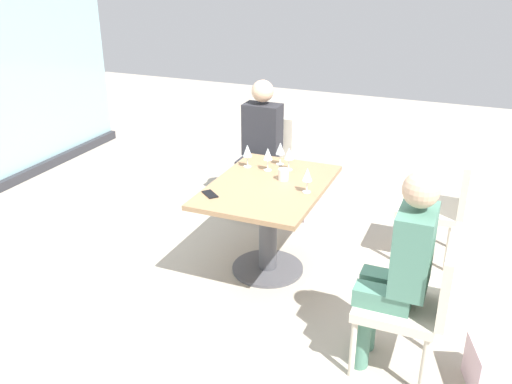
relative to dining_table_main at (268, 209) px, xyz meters
The scene contains 16 objects.
ground_plane 0.53m from the dining_table_main, ahead, with size 12.00×12.00×0.00m, color #A89E8E.
dining_table_main is the anchor object (origin of this frame).
chair_far_right 1.18m from the dining_table_main, 23.35° to the left, with size 0.50×0.46×0.87m.
chair_front_left 1.40m from the dining_table_main, 121.25° to the right, with size 0.46×0.50×0.87m.
chair_front_right 1.40m from the dining_table_main, 58.75° to the right, with size 0.46×0.50×0.87m.
person_far_right 1.10m from the dining_table_main, 25.63° to the left, with size 0.39×0.34×1.26m.
person_front_left 1.31m from the dining_table_main, 123.74° to the right, with size 0.34×0.39×1.26m.
wine_glass_0 0.52m from the dining_table_main, 46.70° to the left, with size 0.07×0.07×0.18m.
wine_glass_1 0.44m from the dining_table_main, 22.78° to the left, with size 0.07×0.07×0.18m.
wine_glass_2 0.48m from the dining_table_main, ahead, with size 0.07×0.07×0.18m.
wine_glass_3 0.54m from the dining_table_main, ahead, with size 0.07×0.07×0.18m.
wine_glass_4 0.46m from the dining_table_main, 96.44° to the right, with size 0.07×0.07×0.18m.
coffee_cup 0.29m from the dining_table_main, 31.65° to the right, with size 0.08×0.08×0.09m, color white.
cell_phone_on_table 0.51m from the dining_table_main, 137.58° to the left, with size 0.07×0.14×0.01m, color black.
handbag_0 1.12m from the dining_table_main, ahead, with size 0.30×0.16×0.28m, color beige.
handbag_1 1.82m from the dining_table_main, 114.49° to the right, with size 0.30×0.16×0.28m, color beige.
Camera 1 is at (-3.54, -1.38, 2.31)m, focal length 39.16 mm.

